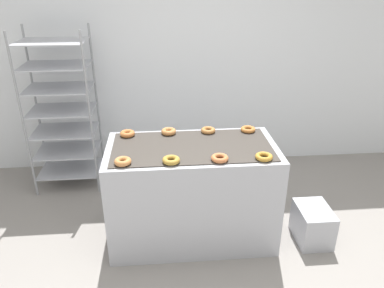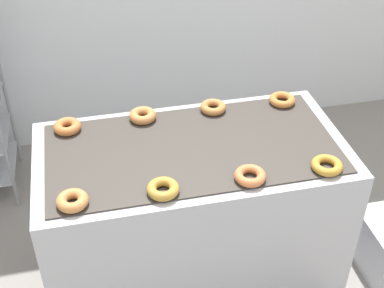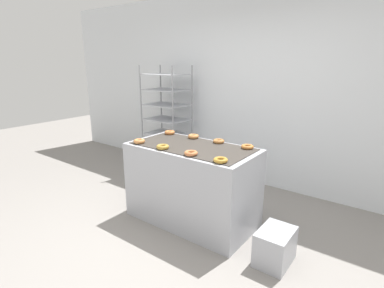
% 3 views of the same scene
% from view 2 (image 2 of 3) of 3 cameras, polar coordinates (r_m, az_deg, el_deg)
% --- Properties ---
extents(fryer_machine, '(1.44, 0.74, 0.91)m').
position_cam_2_polar(fryer_machine, '(2.74, 0.01, -7.98)').
color(fryer_machine, '#A8AAB2').
rests_on(fryer_machine, ground_plane).
extents(donut_near_left, '(0.13, 0.13, 0.04)m').
position_cam_2_polar(donut_near_left, '(2.19, -12.64, -5.93)').
color(donut_near_left, '#BA753E').
rests_on(donut_near_left, fryer_machine).
extents(donut_near_midleft, '(0.14, 0.14, 0.04)m').
position_cam_2_polar(donut_near_midleft, '(2.19, -3.11, -4.81)').
color(donut_near_midleft, '#A57E2F').
rests_on(donut_near_midleft, fryer_machine).
extents(donut_near_midright, '(0.14, 0.14, 0.04)m').
position_cam_2_polar(donut_near_midright, '(2.27, 6.22, -3.39)').
color(donut_near_midright, '#BE6C3C').
rests_on(donut_near_midright, fryer_machine).
extents(donut_near_right, '(0.14, 0.14, 0.04)m').
position_cam_2_polar(donut_near_right, '(2.38, 14.19, -2.23)').
color(donut_near_right, '#B27F2B').
rests_on(donut_near_right, fryer_machine).
extents(donut_far_left, '(0.13, 0.13, 0.04)m').
position_cam_2_polar(donut_far_left, '(2.61, -13.16, 1.82)').
color(donut_far_left, '#BC6B35').
rests_on(donut_far_left, fryer_machine).
extents(donut_far_midleft, '(0.13, 0.13, 0.05)m').
position_cam_2_polar(donut_far_midleft, '(2.63, -5.28, 3.04)').
color(donut_far_midleft, '#B7753E').
rests_on(donut_far_midleft, fryer_machine).
extents(donut_far_midright, '(0.13, 0.13, 0.04)m').
position_cam_2_polar(donut_far_midright, '(2.69, 2.26, 3.94)').
color(donut_far_midright, '#AF7039').
rests_on(donut_far_midright, fryer_machine).
extents(donut_far_right, '(0.13, 0.13, 0.04)m').
position_cam_2_polar(donut_far_right, '(2.79, 9.59, 4.67)').
color(donut_far_right, '#BC7032').
rests_on(donut_far_right, fryer_machine).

